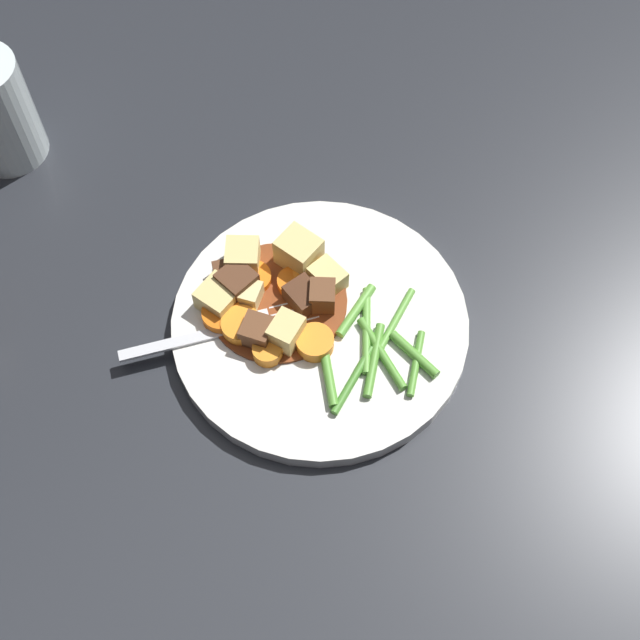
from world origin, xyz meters
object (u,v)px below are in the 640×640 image
object	(u,v)px
fork	(226,330)
carrot_slice_3	(311,275)
meat_chunk_1	(226,275)
carrot_slice_2	(241,326)
potato_chunk_1	(328,278)
meat_chunk_0	(257,332)
meat_chunk_2	(304,297)
potato_chunk_3	(219,297)
meat_chunk_3	(322,297)
dinner_plate	(320,324)
potato_chunk_4	(299,252)
meat_chunk_4	(237,283)
carrot_slice_1	(253,278)
carrot_slice_0	(268,351)
potato_chunk_2	(243,258)
carrot_slice_4	(315,342)
carrot_slice_6	(222,315)
potato_chunk_0	(286,332)
carrot_slice_5	(294,283)
potato_chunk_5	(248,295)

from	to	relation	value
fork	carrot_slice_3	bearing A→B (deg)	-109.58
meat_chunk_1	carrot_slice_2	bearing A→B (deg)	140.83
potato_chunk_1	carrot_slice_2	bearing A→B (deg)	65.76
meat_chunk_0	meat_chunk_2	bearing A→B (deg)	-104.31
potato_chunk_3	meat_chunk_3	distance (m)	0.09
fork	potato_chunk_3	bearing A→B (deg)	-42.09
dinner_plate	meat_chunk_3	size ratio (longest dim) A/B	10.12
potato_chunk_4	meat_chunk_4	distance (m)	0.06
meat_chunk_4	dinner_plate	bearing A→B (deg)	-168.98
potato_chunk_1	carrot_slice_1	bearing A→B (deg)	30.48
carrot_slice_0	carrot_slice_1	bearing A→B (deg)	-44.60
potato_chunk_3	meat_chunk_1	xyz separation A→B (m)	(0.01, -0.02, -0.00)
potato_chunk_2	meat_chunk_4	xyz separation A→B (m)	(-0.01, 0.02, -0.00)
carrot_slice_0	potato_chunk_3	world-z (taller)	potato_chunk_3
carrot_slice_4	carrot_slice_6	world-z (taller)	carrot_slice_4
potato_chunk_2	meat_chunk_4	world-z (taller)	potato_chunk_2
carrot_slice_4	meat_chunk_3	distance (m)	0.04
potato_chunk_0	fork	world-z (taller)	potato_chunk_0
carrot_slice_1	potato_chunk_4	xyz separation A→B (m)	(-0.02, -0.04, 0.01)
carrot_slice_1	carrot_slice_2	xyz separation A→B (m)	(-0.02, 0.05, 0.00)
meat_chunk_1	meat_chunk_3	xyz separation A→B (m)	(-0.09, -0.03, 0.00)
carrot_slice_0	meat_chunk_2	distance (m)	0.06
potato_chunk_4	meat_chunk_1	xyz separation A→B (m)	(0.04, 0.05, -0.01)
potato_chunk_2	potato_chunk_4	size ratio (longest dim) A/B	0.86
carrot_slice_1	meat_chunk_4	bearing A→B (deg)	73.56
carrot_slice_5	meat_chunk_3	distance (m)	0.03
potato_chunk_0	meat_chunk_0	bearing A→B (deg)	29.36
dinner_plate	carrot_slice_0	distance (m)	0.06
potato_chunk_4	potato_chunk_0	bearing A→B (deg)	116.57
carrot_slice_0	potato_chunk_1	world-z (taller)	potato_chunk_1
carrot_slice_3	fork	xyz separation A→B (m)	(0.03, 0.09, -0.00)
carrot_slice_2	meat_chunk_2	size ratio (longest dim) A/B	1.16
carrot_slice_1	potato_chunk_2	xyz separation A→B (m)	(0.02, -0.01, 0.01)
meat_chunk_3	meat_chunk_4	size ratio (longest dim) A/B	0.89
carrot_slice_2	potato_chunk_2	world-z (taller)	potato_chunk_2
potato_chunk_3	potato_chunk_1	bearing A→B (deg)	-133.97
potato_chunk_3	meat_chunk_0	size ratio (longest dim) A/B	1.23
potato_chunk_0	potato_chunk_1	xyz separation A→B (m)	(0.00, -0.07, -0.00)
meat_chunk_0	potato_chunk_0	bearing A→B (deg)	-150.64
carrot_slice_3	carrot_slice_5	world-z (taller)	same
carrot_slice_4	potato_chunk_4	world-z (taller)	potato_chunk_4
potato_chunk_0	meat_chunk_0	distance (m)	0.02
carrot_slice_1	potato_chunk_3	bearing A→B (deg)	74.62
potato_chunk_3	meat_chunk_4	bearing A→B (deg)	-104.54
potato_chunk_1	meat_chunk_2	distance (m)	0.03
carrot_slice_2	fork	bearing A→B (deg)	41.34
potato_chunk_3	meat_chunk_4	size ratio (longest dim) A/B	1.10
potato_chunk_5	meat_chunk_1	bearing A→B (deg)	-12.88
carrot_slice_4	fork	size ratio (longest dim) A/B	0.23
meat_chunk_2	meat_chunk_0	bearing A→B (deg)	75.69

